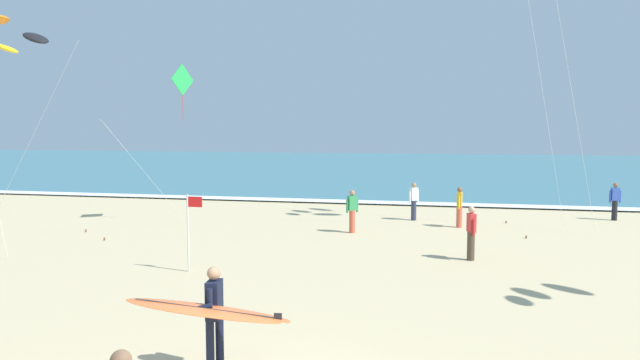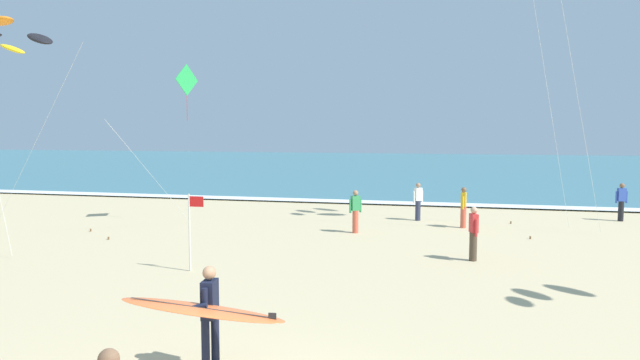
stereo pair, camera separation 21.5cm
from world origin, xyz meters
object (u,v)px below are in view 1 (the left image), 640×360
bystander_red_top (471,233)px  bystander_blue_top (615,201)px  bystander_white_top (414,201)px  bystander_yellow_top (459,207)px  kite_diamond_emerald_high (181,84)px  bystander_green_top (352,211)px  lifeguard_flag (190,225)px  surfer_lead (211,312)px

bystander_red_top → bystander_blue_top: 10.82m
bystander_white_top → bystander_blue_top: (8.26, 1.78, 0.00)m
bystander_yellow_top → bystander_red_top: same height
kite_diamond_emerald_high → bystander_blue_top: (17.30, 4.79, -4.78)m
bystander_blue_top → bystander_white_top: bearing=-167.8°
bystander_green_top → bystander_red_top: bearing=-41.5°
bystander_blue_top → bystander_green_top: size_ratio=1.00×
bystander_yellow_top → bystander_green_top: same height
kite_diamond_emerald_high → lifeguard_flag: 9.03m
surfer_lead → bystander_red_top: 9.97m
bystander_white_top → bystander_blue_top: size_ratio=1.00×
bystander_white_top → bystander_blue_top: same height
surfer_lead → bystander_blue_top: size_ratio=1.63×
surfer_lead → bystander_red_top: surfer_lead is taller
surfer_lead → bystander_blue_top: bearing=59.6°
bystander_yellow_top → bystander_blue_top: 7.18m
surfer_lead → bystander_yellow_top: surfer_lead is taller
bystander_yellow_top → bystander_red_top: size_ratio=1.00×
bystander_green_top → lifeguard_flag: (-3.34, -6.62, 0.45)m
bystander_blue_top → lifeguard_flag: 18.09m
bystander_white_top → bystander_green_top: same height
surfer_lead → bystander_white_top: surfer_lead is taller
bystander_red_top → bystander_white_top: 7.35m
surfer_lead → bystander_green_top: surfer_lead is taller
bystander_green_top → lifeguard_flag: lifeguard_flag is taller
bystander_yellow_top → bystander_blue_top: (6.43, 3.18, 0.00)m
bystander_red_top → bystander_green_top: bearing=138.5°
bystander_green_top → bystander_yellow_top: bearing=27.6°
bystander_red_top → lifeguard_flag: 8.03m
surfer_lead → lifeguard_flag: size_ratio=1.23×
bystander_yellow_top → bystander_white_top: same height
bystander_red_top → lifeguard_flag: size_ratio=0.76×
bystander_yellow_top → bystander_white_top: bearing=142.7°
surfer_lead → bystander_red_top: (4.25, 9.02, -0.24)m
bystander_red_top → bystander_blue_top: size_ratio=1.00×
kite_diamond_emerald_high → bystander_green_top: kite_diamond_emerald_high is taller
bystander_red_top → bystander_white_top: same height
kite_diamond_emerald_high → bystander_green_top: 8.46m
kite_diamond_emerald_high → bystander_white_top: kite_diamond_emerald_high is taller
bystander_red_top → bystander_yellow_top: bearing=92.0°
bystander_red_top → bystander_green_top: same height
bystander_red_top → bystander_white_top: (-2.02, 7.06, 0.00)m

